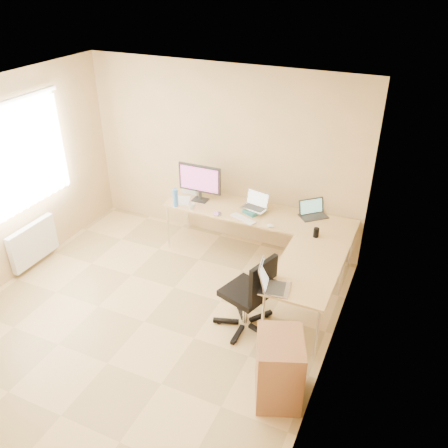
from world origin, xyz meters
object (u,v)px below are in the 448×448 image
at_px(desk_return, 305,294).
at_px(desk_fan, 192,183).
at_px(laptop_black, 314,209).
at_px(keyboard, 243,219).
at_px(desk_main, 257,235).
at_px(laptop_return, 275,279).
at_px(cabinet, 279,369).
at_px(water_bottle, 175,198).
at_px(office_chair, 246,292).
at_px(monitor, 200,183).
at_px(laptop_center, 255,201).
at_px(mug, 192,207).

distance_m(desk_return, desk_fan, 2.47).
xyz_separation_m(laptop_black, keyboard, (-0.84, -0.46, -0.10)).
relative_size(desk_main, laptop_return, 7.08).
xyz_separation_m(laptop_black, cabinet, (0.34, -2.41, -0.48)).
height_order(water_bottle, desk_fan, desk_fan).
bearing_deg(water_bottle, laptop_return, -32.86).
distance_m(desk_fan, office_chair, 2.25).
relative_size(keyboard, desk_fan, 1.30).
bearing_deg(office_chair, desk_return, 53.24).
distance_m(monitor, water_bottle, 0.41).
bearing_deg(water_bottle, cabinet, -41.09).
height_order(keyboard, laptop_return, laptop_return).
xyz_separation_m(desk_main, laptop_center, (-0.06, 0.01, 0.52)).
relative_size(keyboard, water_bottle, 1.49).
relative_size(office_chair, cabinet, 1.39).
relative_size(monitor, cabinet, 0.88).
xyz_separation_m(laptop_center, cabinet, (1.12, -2.21, -0.53)).
distance_m(monitor, cabinet, 3.02).
xyz_separation_m(laptop_return, cabinet, (0.30, -0.69, -0.49)).
relative_size(mug, desk_fan, 0.32).
relative_size(desk_return, laptop_center, 3.74).
xyz_separation_m(keyboard, laptop_return, (0.87, -1.25, 0.12)).
xyz_separation_m(desk_main, monitor, (-0.89, 0.00, 0.64)).
bearing_deg(laptop_center, laptop_black, 25.67).
height_order(desk_main, laptop_black, laptop_black).
relative_size(desk_fan, laptop_return, 0.80).
bearing_deg(office_chair, laptop_center, 125.88).
bearing_deg(cabinet, water_bottle, 117.45).
bearing_deg(laptop_return, water_bottle, 46.57).
height_order(desk_main, water_bottle, water_bottle).
height_order(office_chair, cabinet, office_chair).
distance_m(laptop_center, water_bottle, 1.11).
bearing_deg(desk_main, water_bottle, -165.20).
xyz_separation_m(laptop_return, office_chair, (-0.37, 0.11, -0.35)).
bearing_deg(office_chair, desk_fan, 151.51).
bearing_deg(cabinet, monitor, 110.04).
height_order(laptop_center, desk_fan, desk_fan).
xyz_separation_m(monitor, water_bottle, (-0.24, -0.30, -0.14)).
xyz_separation_m(desk_return, desk_fan, (-2.10, 1.20, 0.51)).
bearing_deg(mug, keyboard, 2.72).
relative_size(mug, office_chair, 0.09).
distance_m(monitor, keyboard, 0.86).
distance_m(desk_main, office_chair, 1.47).
bearing_deg(keyboard, office_chair, -43.78).
xyz_separation_m(laptop_black, water_bottle, (-1.85, -0.50, 0.02)).
height_order(desk_return, mug, mug).
distance_m(water_bottle, laptop_return, 2.24).
distance_m(monitor, laptop_center, 0.84).
bearing_deg(desk_fan, desk_main, -20.32).
relative_size(monitor, laptop_black, 1.78).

